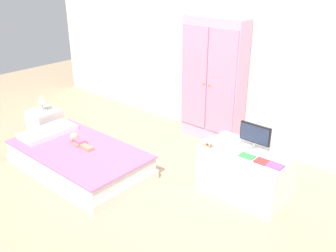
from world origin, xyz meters
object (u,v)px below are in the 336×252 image
Objects in this scene: rocking_horse_toy at (209,141)px; nightstand at (45,124)px; book_red at (262,161)px; bed at (79,160)px; book_green at (247,156)px; doll at (78,140)px; table_lamp at (42,99)px; tv_stand at (245,172)px; wardrobe at (213,81)px; book_purple at (275,166)px; tv_monitor at (255,135)px.

nightstand is at bearing -170.54° from rocking_horse_toy.
book_red is at bearing 5.99° from rocking_horse_toy.
bed is 1.79m from book_green.
table_lamp is (-0.93, 0.17, 0.21)m from doll.
bed is at bearing -158.95° from book_red.
tv_stand is at bearing 26.88° from bed.
book_green is (0.38, 0.06, -0.05)m from rocking_horse_toy.
book_red is at bearing 0.00° from book_green.
rocking_horse_toy reaches higher than table_lamp.
wardrobe reaches higher than rocking_horse_toy.
bed is 1.93m from book_red.
tv_stand is 0.34m from book_red.
table_lamp is 2.70m from book_green.
wardrobe reaches higher than book_red.
book_green is (2.66, 0.44, 0.29)m from nightstand.
wardrobe is at bearing 69.82° from bed.
tv_stand is at bearing 161.96° from book_purple.
tv_monitor is 0.39m from book_purple.
wardrobe reaches higher than tv_monitor.
table_lamp is 2.14m from wardrobe.
nightstand is at bearing -171.19° from book_red.
table_lamp reaches higher than book_red.
nightstand is at bearing -171.57° from book_purple.
tv_stand is at bearing -104.78° from tv_monitor.
book_purple is at bearing -31.47° from tv_monitor.
wardrobe is 1.20m from rocking_horse_toy.
book_purple is at bearing 0.00° from book_red.
doll is at bearing -157.77° from rocking_horse_toy.
tv_stand is 0.27m from book_green.
doll is 0.48× the size of tv_stand.
tv_stand is 6.94× the size of rocking_horse_toy.
book_purple reaches higher than book_green.
doll is at bearing 143.78° from bed.
tv_monitor is 0.24m from book_green.
tv_stand reaches higher than nightstand.
rocking_horse_toy is at bearing 9.46° from table_lamp.
rocking_horse_toy reaches higher than book_red.
book_purple is at bearing 19.74° from bed.
doll is 0.26× the size of wardrobe.
tv_monitor reaches higher than doll.
nightstand is 3.11× the size of book_red.
tv_stand is 2.64× the size of tv_monitor.
book_red reaches higher than tv_stand.
table_lamp is 1.83× the size of book_red.
wardrobe is at bearing 144.61° from book_purple.
tv_monitor is at bearing 75.22° from tv_stand.
book_purple is at bearing 16.80° from doll.
rocking_horse_toy reaches higher than nightstand.
doll is 1.08× the size of nightstand.
tv_stand is at bearing 152.27° from book_red.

